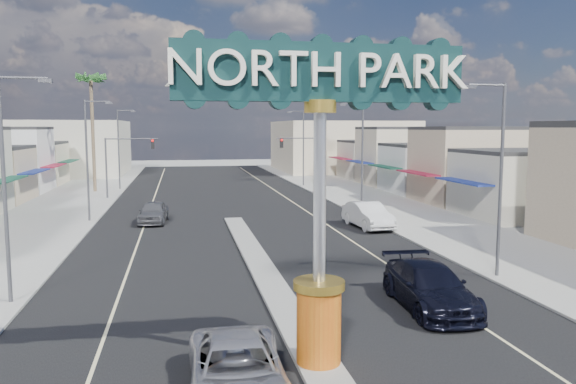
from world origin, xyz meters
name	(u,v)px	position (x,y,z in m)	size (l,w,h in m)	color
ground	(232,218)	(0.00, 30.00, 0.00)	(160.00, 160.00, 0.00)	gray
road	(232,218)	(0.00, 30.00, 0.01)	(20.00, 120.00, 0.01)	black
median_island	(261,266)	(0.00, 14.00, 0.08)	(1.30, 30.00, 0.16)	gray
sidewalk_left	(41,223)	(-14.00, 30.00, 0.06)	(8.00, 120.00, 0.12)	gray
sidewalk_right	(401,212)	(14.00, 30.00, 0.06)	(8.00, 120.00, 0.12)	gray
storefront_row_right	(442,165)	(24.00, 43.00, 3.00)	(12.00, 42.00, 6.00)	#B7B29E
backdrop_far_left	(55,148)	(-22.00, 75.00, 4.00)	(20.00, 20.00, 8.00)	#B7B29E
backdrop_far_right	(341,146)	(22.00, 75.00, 4.00)	(20.00, 20.00, 8.00)	beige
gateway_sign	(320,166)	(0.00, 1.98, 5.93)	(8.20, 1.50, 9.15)	#D44510
traffic_signal_left	(125,155)	(-9.18, 43.99, 4.27)	(5.09, 0.45, 6.00)	#47474C
traffic_signal_right	(307,154)	(9.18, 43.99, 4.27)	(5.09, 0.45, 6.00)	#47474C
streetlight_l_near	(8,178)	(-10.43, 10.00, 5.07)	(2.03, 0.22, 9.00)	#47474C
streetlight_l_mid	(89,154)	(-10.43, 30.00, 5.07)	(2.03, 0.22, 9.00)	#47474C
streetlight_l_far	(120,145)	(-10.43, 52.00, 5.07)	(2.03, 0.22, 9.00)	#47474C
streetlight_r_near	(498,170)	(10.43, 10.00, 5.07)	(2.03, 0.22, 9.00)	#47474C
streetlight_r_mid	(360,152)	(10.43, 30.00, 5.07)	(2.03, 0.22, 9.00)	#47474C
streetlight_r_far	(302,144)	(10.43, 52.00, 5.07)	(2.03, 0.22, 9.00)	#47474C
palm_left_far	(91,85)	(-13.00, 50.00, 11.50)	(2.60, 2.60, 13.10)	brown
palm_right_mid	(315,99)	(13.00, 56.00, 10.60)	(2.60, 2.60, 12.10)	brown
palm_right_far	(319,88)	(15.00, 62.00, 12.39)	(2.60, 2.60, 14.10)	brown
suv_left	(237,371)	(-2.54, 0.52, 0.75)	(2.49, 5.41, 1.50)	silver
suv_right	(430,286)	(5.56, 6.47, 0.86)	(2.41, 5.93, 1.72)	black
car_parked_left	(154,212)	(-5.87, 28.69, 0.81)	(1.91, 4.76, 1.62)	slate
car_parked_right	(368,215)	(9.00, 23.80, 0.90)	(1.90, 5.44, 1.79)	silver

